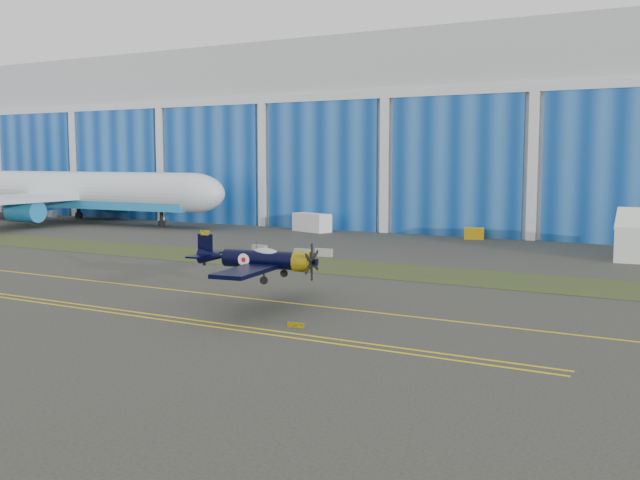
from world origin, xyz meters
The scene contains 15 objects.
ground centered at (0.00, 0.00, 0.00)m, with size 260.00×260.00×0.00m, color #393A33.
grass_median centered at (0.00, 14.00, 0.02)m, with size 260.00×10.00×0.02m, color #475128.
hangar centered at (0.00, 71.79, 14.96)m, with size 220.00×45.70×30.00m.
taxiway_centreline centered at (0.00, -5.00, 0.01)m, with size 200.00×0.20×0.02m, color yellow.
edge_line_near centered at (0.00, -14.50, 0.01)m, with size 80.00×0.20×0.02m, color yellow.
edge_line_far centered at (0.00, -13.50, 0.01)m, with size 80.00×0.20×0.02m, color yellow.
guard_board_right centered at (22.00, -12.00, 0.17)m, with size 1.20×0.15×0.35m, color yellow.
warbird centered at (16.01, -7.32, 3.60)m, with size 12.83×14.77×3.95m.
jetliner centered at (-55.39, 38.75, 12.60)m, with size 74.63×64.09×25.21m.
shipping_container centered at (-10.24, 45.05, 1.39)m, with size 6.42×2.57×2.78m, color white.
tug centered at (14.76, 46.80, 0.78)m, with size 2.69×1.68×1.57m, color yellow.
cart centered at (-68.35, 45.63, 0.57)m, with size 1.89×1.13×1.13m, color silver.
barrier_a centered at (-2.62, 19.78, 0.45)m, with size 2.00×0.60×0.90m, color gray.
barrier_b centered at (3.76, 19.11, 0.45)m, with size 2.00×0.60×0.90m, color gray.
barrier_c centered at (5.85, 20.30, 0.45)m, with size 2.00×0.60×0.90m, color #9D9C86.
Camera 1 is at (47.34, -53.11, 11.05)m, focal length 42.00 mm.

